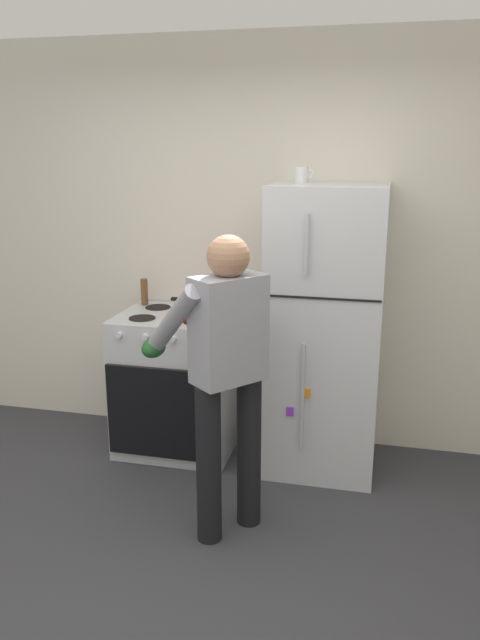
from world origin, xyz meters
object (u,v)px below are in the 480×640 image
at_px(person_cook, 224,360).
at_px(pepper_mill, 144,292).
at_px(coffee_mug, 302,175).
at_px(refrigerator, 325,331).
at_px(stove_range, 178,382).
at_px(red_pot, 197,307).

distance_m(person_cook, pepper_mill, 1.36).
relative_size(person_cook, coffee_mug, 14.28).
relative_size(refrigerator, stove_range, 1.90).
relative_size(refrigerator, coffee_mug, 16.00).
relative_size(person_cook, red_pot, 4.61).
distance_m(stove_range, person_cook, 1.13).
height_order(stove_range, person_cook, person_cook).
distance_m(refrigerator, red_pot, 0.82).
bearing_deg(pepper_mill, coffee_mug, -7.79).
height_order(refrigerator, red_pot, refrigerator).
xyz_separation_m(stove_range, person_cook, (0.55, -0.85, 0.49)).
distance_m(person_cook, coffee_mug, 1.29).
relative_size(red_pot, coffee_mug, 3.10).
relative_size(stove_range, red_pot, 2.72).
relative_size(stove_range, coffee_mug, 8.43).
bearing_deg(pepper_mill, refrigerator, -8.93).
bearing_deg(stove_range, person_cook, -57.11).
relative_size(refrigerator, red_pot, 5.16).
distance_m(stove_range, pepper_mill, 0.67).
distance_m(person_cook, red_pot, 0.90).
height_order(refrigerator, person_cook, refrigerator).
distance_m(stove_range, coffee_mug, 1.59).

